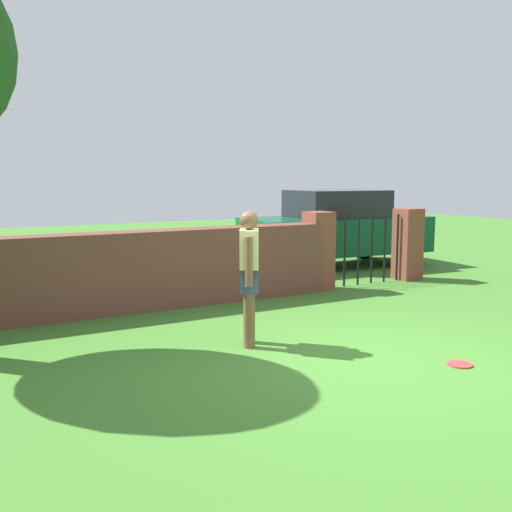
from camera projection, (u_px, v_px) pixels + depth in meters
name	position (u px, v px, depth m)	size (l,w,h in m)	color
ground_plane	(361.00, 362.00, 6.36)	(40.00, 40.00, 0.00)	#3D7528
brick_wall	(127.00, 272.00, 8.68)	(6.81, 0.50, 1.21)	brown
person	(249.00, 272.00, 6.90)	(0.37, 0.48, 1.62)	brown
fence_gate	(365.00, 247.00, 10.90)	(2.59, 0.44, 1.40)	brown
car	(336.00, 228.00, 13.03)	(4.31, 2.16, 1.72)	#0C4C2D
frisbee_red	(460.00, 364.00, 6.26)	(0.27, 0.27, 0.02)	red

